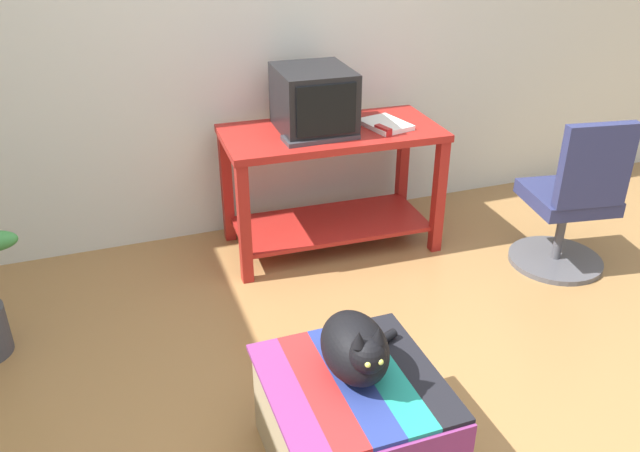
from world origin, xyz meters
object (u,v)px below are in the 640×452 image
Objects in this scene: tv_monitor at (314,101)px; office_chair at (572,206)px; cat at (356,348)px; keyboard at (321,137)px; ottoman_with_blanket at (352,422)px; desk at (331,169)px; stapler at (383,130)px; book at (385,124)px.

office_chair is at bearing -28.74° from tv_monitor.
office_chair reaches higher than cat.
keyboard reaches higher than cat.
office_chair reaches higher than keyboard.
tv_monitor is 0.22m from keyboard.
cat is 0.40× the size of office_chair.
tv_monitor is 1.81m from ottoman_with_blanket.
desk is at bearing -17.05° from tv_monitor.
keyboard is 0.35m from stapler.
desk is 1.69m from ottoman_with_blanket.
keyboard is at bearing 74.34° from ottoman_with_blanket.
desk reaches higher than ottoman_with_blanket.
ottoman_with_blanket is 5.80× the size of stapler.
cat is 1.84m from office_chair.
cat is at bearing 37.69° from office_chair.
tv_monitor reaches higher than ottoman_with_blanket.
stapler is (0.35, -0.03, 0.01)m from keyboard.
office_chair is at bearing -49.86° from book.
ottoman_with_blanket is at bearing 38.05° from office_chair.
tv_monitor is 1.16× the size of keyboard.
keyboard is at bearing 159.93° from stapler.
office_chair is at bearing 28.50° from ottoman_with_blanket.
book is (0.30, -0.05, 0.25)m from desk.
cat is (0.02, 0.02, 0.31)m from ottoman_with_blanket.
keyboard is 0.45× the size of office_chair.
desk is 3.07× the size of keyboard.
tv_monitor reaches higher than desk.
desk is at bearing 157.55° from book.
tv_monitor is at bearing 162.95° from desk.
cat is at bearing -129.91° from book.
cat is (-0.39, -1.44, -0.23)m from keyboard.
desk is 0.38m from stapler.
book is 0.12m from stapler.
book is at bearing -28.30° from office_chair.
desk is 0.41m from tv_monitor.
keyboard reaches higher than ottoman_with_blanket.
tv_monitor is 1.69m from cat.
desk is 2.64× the size of tv_monitor.
stapler reaches higher than cat.
tv_monitor is 1.69× the size of book.
cat is 3.24× the size of stapler.
keyboard is 0.41m from book.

